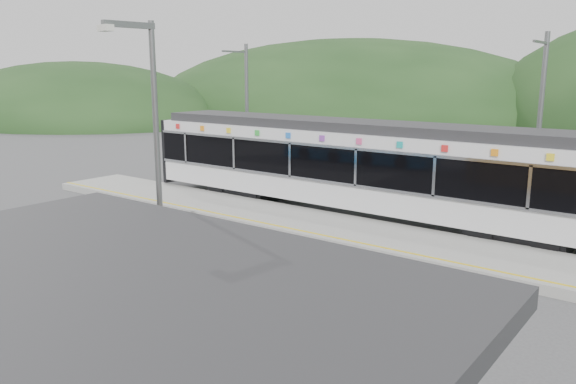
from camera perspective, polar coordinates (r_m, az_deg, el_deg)
The scene contains 9 objects.
ground at distance 18.57m, azimuth -5.42°, elevation -5.54°, with size 120.00×120.00×0.00m, color #4C4C4F.
hills at distance 19.96m, azimuth 18.72°, elevation -4.88°, with size 146.00×149.00×26.00m.
platform at distance 20.96m, azimuth 0.71°, elevation -3.01°, with size 26.00×3.20×0.30m, color #9E9E99.
yellow_line at distance 19.93m, azimuth -1.53°, elevation -3.35°, with size 26.00×0.10×0.01m, color yellow.
train at distance 22.05m, azimuth 7.79°, elevation 2.71°, with size 20.44×3.01×3.74m.
catenary_mast_west at distance 28.82m, azimuth -4.24°, elevation 8.12°, with size 0.18×1.80×7.00m.
catenary_mast_east at distance 22.19m, azimuth 24.11°, elevation 5.97°, with size 0.18×1.80×7.00m.
station_shelter at distance 8.29m, azimuth -18.04°, elevation -17.62°, with size 9.20×6.20×3.00m.
lamp_post at distance 12.02m, azimuth -13.61°, elevation 3.78°, with size 0.37×1.16×6.60m.
Camera 1 is at (12.09, -12.95, 5.57)m, focal length 35.00 mm.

